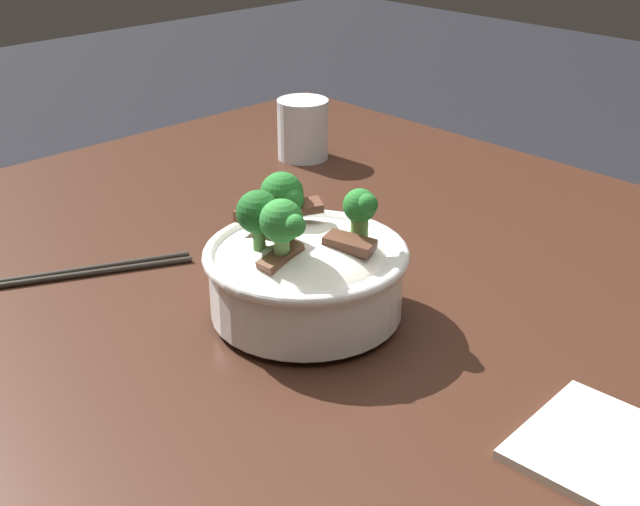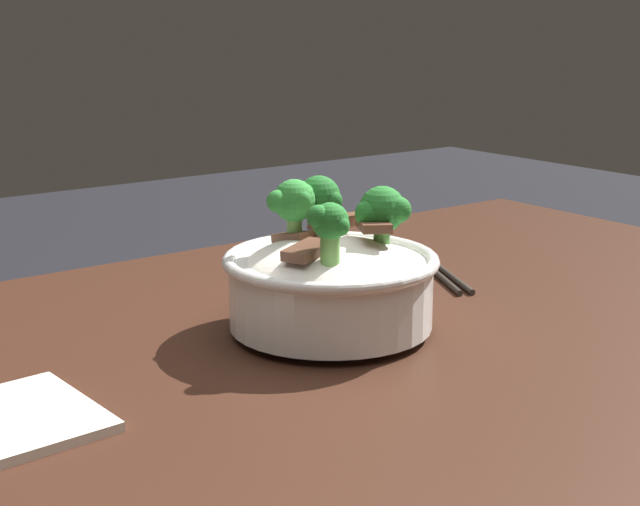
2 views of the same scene
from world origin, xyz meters
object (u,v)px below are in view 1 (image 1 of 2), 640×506
Objects in this scene: rice_bowl at (305,268)px; drinking_glass at (303,133)px; folded_napkin at (627,460)px; chopsticks_pair at (87,271)px.

rice_bowl is 2.25× the size of drinking_glass.
drinking_glass reaches higher than folded_napkin.
chopsticks_pair is 0.61m from folded_napkin.
drinking_glass reaches higher than chopsticks_pair.
rice_bowl reaches higher than drinking_glass.
drinking_glass is 0.57× the size of folded_napkin.
drinking_glass is 0.78m from folded_napkin.
folded_napkin is (0.59, 0.14, 0.00)m from chopsticks_pair.
rice_bowl is 1.28× the size of folded_napkin.
folded_napkin is at bearing 4.40° from rice_bowl.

